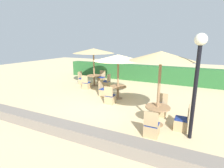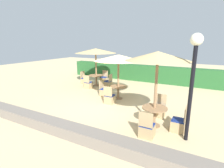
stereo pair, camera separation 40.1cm
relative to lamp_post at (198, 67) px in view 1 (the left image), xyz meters
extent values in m
plane|color=#D1BA8C|center=(-3.95, 1.68, -2.35)|extent=(40.00, 40.00, 0.00)
cube|color=#28602D|center=(-3.95, 7.63, -1.72)|extent=(13.00, 0.70, 1.27)
cube|color=slate|center=(-3.95, -1.61, -2.16)|extent=(10.00, 0.56, 0.39)
cylinder|color=black|center=(0.00, 0.00, -0.85)|extent=(0.12, 0.12, 3.00)
sphere|color=silver|center=(0.00, 0.00, 0.79)|extent=(0.36, 0.36, 0.36)
cylinder|color=#93704C|center=(-1.17, 0.44, -1.01)|extent=(0.10, 0.10, 2.68)
cone|color=tan|center=(-1.17, 0.44, 0.25)|extent=(2.24, 2.24, 0.32)
cylinder|color=#93704C|center=(-1.17, 0.44, -2.34)|extent=(0.48, 0.48, 0.03)
cylinder|color=#93704C|center=(-1.17, 0.44, -2.00)|extent=(0.12, 0.12, 0.70)
cylinder|color=#93704C|center=(-1.17, 0.44, -1.64)|extent=(0.92, 0.92, 0.04)
cube|color=tan|center=(-1.22, 1.38, -2.15)|extent=(0.46, 0.46, 0.40)
cube|color=navy|center=(-1.22, 1.38, -1.93)|extent=(0.42, 0.42, 0.05)
cube|color=tan|center=(-1.22, 1.59, -1.66)|extent=(0.46, 0.04, 0.48)
cube|color=tan|center=(-0.32, 0.44, -2.15)|extent=(0.46, 0.46, 0.40)
cube|color=navy|center=(-0.32, 0.44, -1.93)|extent=(0.42, 0.42, 0.05)
cube|color=tan|center=(-0.11, 0.44, -1.66)|extent=(0.04, 0.46, 0.48)
cube|color=tan|center=(-1.16, -0.42, -2.15)|extent=(0.46, 0.46, 0.40)
cube|color=navy|center=(-1.16, -0.42, -1.93)|extent=(0.42, 0.42, 0.05)
cube|color=tan|center=(-1.16, -0.63, -1.66)|extent=(0.46, 0.04, 0.48)
cylinder|color=#93704C|center=(-3.78, 2.69, -1.19)|extent=(0.10, 0.10, 2.33)
cone|color=tan|center=(-3.78, 2.69, -0.10)|extent=(2.60, 2.60, 0.32)
cylinder|color=#93704C|center=(-3.78, 2.69, -2.34)|extent=(0.48, 0.48, 0.03)
cylinder|color=#93704C|center=(-3.78, 2.69, -2.02)|extent=(0.12, 0.12, 0.67)
cylinder|color=#93704C|center=(-3.78, 2.69, -1.67)|extent=(0.92, 0.92, 0.04)
cube|color=tan|center=(-3.81, 1.80, -2.15)|extent=(0.46, 0.46, 0.40)
cube|color=navy|center=(-3.81, 1.80, -1.93)|extent=(0.42, 0.42, 0.05)
cube|color=tan|center=(-3.81, 1.59, -1.66)|extent=(0.46, 0.04, 0.48)
cube|color=tan|center=(-4.68, 2.73, -2.15)|extent=(0.46, 0.46, 0.40)
cube|color=navy|center=(-4.68, 2.73, -1.93)|extent=(0.42, 0.42, 0.05)
cube|color=tan|center=(-4.89, 2.73, -1.66)|extent=(0.04, 0.46, 0.48)
cylinder|color=#93704C|center=(-6.48, 4.59, -1.08)|extent=(0.10, 0.10, 2.54)
cone|color=tan|center=(-6.48, 4.59, 0.11)|extent=(2.84, 2.84, 0.32)
cylinder|color=#93704C|center=(-6.48, 4.59, -2.34)|extent=(0.48, 0.48, 0.03)
cylinder|color=#93704C|center=(-6.48, 4.59, -2.00)|extent=(0.12, 0.12, 0.71)
cylinder|color=#93704C|center=(-6.48, 4.59, -1.62)|extent=(1.04, 1.04, 0.04)
cube|color=tan|center=(-6.46, 5.59, -2.15)|extent=(0.46, 0.46, 0.40)
cube|color=navy|center=(-6.46, 5.59, -1.93)|extent=(0.42, 0.42, 0.05)
cube|color=tan|center=(-6.46, 5.80, -1.66)|extent=(0.46, 0.04, 0.48)
cube|color=tan|center=(-6.52, 3.67, -2.15)|extent=(0.46, 0.46, 0.40)
cube|color=navy|center=(-6.52, 3.67, -1.93)|extent=(0.42, 0.42, 0.05)
cube|color=tan|center=(-6.52, 3.46, -1.66)|extent=(0.46, 0.04, 0.48)
cube|color=tan|center=(-5.52, 4.57, -2.15)|extent=(0.46, 0.46, 0.40)
cube|color=navy|center=(-5.52, 4.57, -1.93)|extent=(0.42, 0.42, 0.05)
cube|color=tan|center=(-5.31, 4.57, -1.66)|extent=(0.04, 0.46, 0.48)
cube|color=tan|center=(-7.51, 4.60, -2.15)|extent=(0.46, 0.46, 0.40)
cube|color=navy|center=(-7.51, 4.60, -1.93)|extent=(0.42, 0.42, 0.05)
cube|color=tan|center=(-7.72, 4.60, -1.66)|extent=(0.04, 0.46, 0.48)
camera|label=1|loc=(-0.04, -5.76, 0.73)|focal=28.00mm
camera|label=2|loc=(0.32, -5.58, 0.73)|focal=28.00mm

